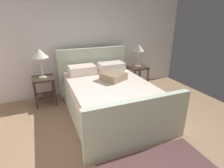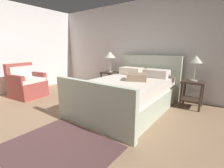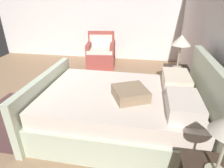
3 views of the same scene
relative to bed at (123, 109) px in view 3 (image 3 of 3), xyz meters
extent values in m
cube|color=#9D7A5A|center=(-0.44, -1.49, -0.35)|extent=(5.83, 5.48, 0.02)
cube|color=white|center=(-3.41, -1.49, 0.94)|extent=(0.12, 5.60, 2.56)
cube|color=beige|center=(0.00, -0.05, -0.14)|extent=(1.55, 2.13, 0.40)
cube|color=beige|center=(0.02, 1.05, 0.21)|extent=(1.63, 0.13, 1.11)
cube|color=beige|center=(-0.02, -1.15, 0.05)|extent=(1.63, 0.13, 0.78)
cube|color=silver|center=(0.00, -0.05, 0.17)|extent=(1.47, 2.06, 0.22)
cube|color=#F3DFC7|center=(-0.33, 0.73, 0.37)|extent=(0.57, 0.37, 0.18)
cube|color=silver|center=(0.35, 0.71, 0.37)|extent=(0.57, 0.37, 0.18)
cube|color=#987E60|center=(0.14, 0.10, 0.35)|extent=(0.53, 0.53, 0.14)
cylinder|color=#B7B293|center=(1.13, 0.83, 0.46)|extent=(0.02, 0.02, 0.37)
cube|color=#3B2C22|center=(-1.14, 0.87, 0.24)|extent=(0.44, 0.44, 0.04)
cube|color=#3B2C22|center=(-1.14, 0.87, -0.16)|extent=(0.40, 0.40, 0.02)
cylinder|color=#3B2C22|center=(-1.33, 0.68, -0.06)|extent=(0.04, 0.04, 0.56)
cylinder|color=#3B2C22|center=(-0.95, 0.68, -0.06)|extent=(0.04, 0.04, 0.56)
cylinder|color=#3B2C22|center=(-1.33, 1.06, -0.06)|extent=(0.04, 0.04, 0.56)
cylinder|color=#3B2C22|center=(-0.95, 1.06, -0.06)|extent=(0.04, 0.04, 0.56)
cylinder|color=#B7B293|center=(-1.14, 0.87, 0.27)|extent=(0.16, 0.16, 0.02)
cylinder|color=#B7B293|center=(-1.14, 0.87, 0.48)|extent=(0.02, 0.02, 0.40)
cone|color=beige|center=(-1.14, 0.87, 0.76)|extent=(0.34, 0.34, 0.18)
cube|color=#A1453E|center=(-2.58, -0.89, -0.13)|extent=(0.81, 0.81, 0.42)
cube|color=silver|center=(-2.58, -0.89, 0.13)|extent=(0.74, 0.74, 0.10)
cube|color=#A1453E|center=(-2.89, -0.93, 0.32)|extent=(0.21, 0.73, 0.48)
cube|color=silver|center=(-2.80, -0.92, 0.29)|extent=(0.18, 0.62, 0.36)
cube|color=#A1453E|center=(-2.54, -1.20, 0.19)|extent=(0.66, 0.18, 0.22)
cube|color=#A1453E|center=(-2.62, -0.58, 0.19)|extent=(0.66, 0.18, 0.22)
cube|color=brown|center=(0.00, -1.82, -0.34)|extent=(1.46, 1.17, 0.01)
camera|label=1|loc=(-1.24, -3.01, 1.50)|focal=29.24mm
camera|label=2|loc=(1.61, -2.86, 0.94)|focal=24.83mm
camera|label=3|loc=(2.23, 0.22, 1.48)|focal=30.01mm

